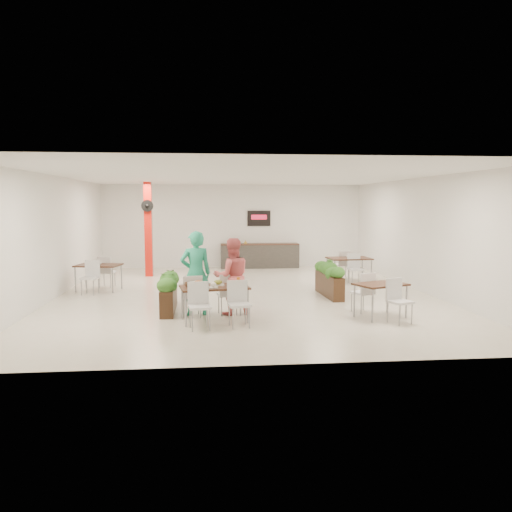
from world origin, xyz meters
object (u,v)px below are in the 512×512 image
(service_counter, at_px, (260,255))
(side_table_b, at_px, (349,261))
(planter_right, at_px, (329,278))
(diner_woman, at_px, (232,276))
(side_table_a, at_px, (99,269))
(planter_left, at_px, (169,289))
(main_table, at_px, (214,292))
(side_table_c, at_px, (381,290))
(diner_man, at_px, (196,273))
(red_column, at_px, (148,228))

(service_counter, distance_m, side_table_b, 4.36)
(service_counter, xyz_separation_m, planter_right, (1.24, -6.09, 0.00))
(side_table_b, bearing_deg, diner_woman, -135.52)
(diner_woman, distance_m, side_table_a, 5.00)
(diner_woman, relative_size, planter_left, 0.92)
(planter_left, height_order, planter_right, planter_right)
(side_table_a, relative_size, side_table_b, 1.02)
(side_table_b, bearing_deg, main_table, -134.42)
(main_table, distance_m, planter_right, 4.07)
(service_counter, bearing_deg, side_table_b, -54.90)
(planter_right, bearing_deg, side_table_c, -79.20)
(main_table, relative_size, diner_man, 0.95)
(service_counter, relative_size, side_table_b, 1.82)
(service_counter, xyz_separation_m, diner_man, (-2.27, -8.05, 0.45))
(service_counter, height_order, diner_man, service_counter)
(main_table, height_order, side_table_a, same)
(side_table_c, bearing_deg, planter_right, 78.97)
(planter_right, bearing_deg, service_counter, 101.53)
(main_table, distance_m, diner_man, 0.82)
(main_table, distance_m, side_table_a, 5.20)
(red_column, xyz_separation_m, planter_left, (1.09, -5.69, -1.14))
(main_table, bearing_deg, side_table_b, 49.55)
(diner_man, bearing_deg, side_table_b, -145.90)
(diner_man, distance_m, side_table_c, 4.06)
(side_table_a, bearing_deg, red_column, 79.29)
(red_column, relative_size, planter_left, 1.71)
(side_table_c, bearing_deg, red_column, 108.23)
(red_column, xyz_separation_m, diner_woman, (2.53, -6.19, -0.79))
(side_table_c, bearing_deg, diner_man, 149.19)
(main_table, distance_m, side_table_b, 6.75)
(diner_man, bearing_deg, planter_left, -47.03)
(red_column, relative_size, service_counter, 1.07)
(service_counter, bearing_deg, side_table_c, -78.69)
(side_table_b, bearing_deg, planter_right, -120.66)
(main_table, relative_size, side_table_a, 1.07)
(service_counter, bearing_deg, planter_left, -111.05)
(main_table, relative_size, planter_right, 0.94)
(red_column, distance_m, service_counter, 4.56)
(diner_man, bearing_deg, service_counter, -114.82)
(diner_woman, bearing_deg, side_table_b, -140.65)
(service_counter, bearing_deg, red_column, -155.00)
(service_counter, bearing_deg, diner_man, -105.72)
(main_table, xyz_separation_m, side_table_b, (4.38, 5.14, 0.00))
(red_column, relative_size, diner_woman, 1.87)
(main_table, bearing_deg, diner_man, 120.79)
(planter_left, height_order, side_table_b, planter_left)
(planter_left, bearing_deg, side_table_a, 126.81)
(main_table, height_order, planter_right, planter_right)
(service_counter, xyz_separation_m, side_table_b, (2.51, -3.57, 0.15))
(main_table, height_order, diner_man, diner_man)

